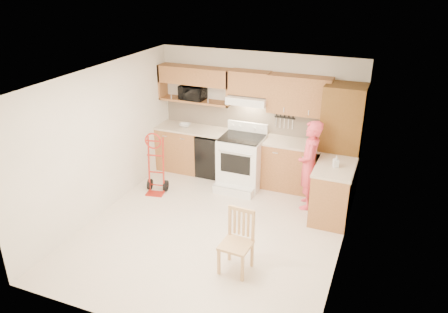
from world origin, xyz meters
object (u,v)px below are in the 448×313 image
Objects in this scene: microwave at (193,93)px; range at (241,158)px; hand_truck at (155,166)px; dining_chair at (236,243)px; person at (309,165)px.

microwave reaches higher than range.
range reaches higher than hand_truck.
range is 1.62m from hand_truck.
hand_truck is 1.19× the size of dining_chair.
microwave is 1.70m from hand_truck.
person is at bearing -12.00° from range.
dining_chair is at bearing -23.71° from person.
microwave is at bearing 71.29° from hand_truck.
person reaches higher than hand_truck.
dining_chair is (2.02, -2.90, -1.17)m from microwave.
dining_chair is (-0.53, -2.16, -0.34)m from person.
hand_truck is at bearing 147.03° from dining_chair.
microwave is 0.31× the size of person.
microwave is 3.72m from dining_chair.
range is 0.74× the size of person.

